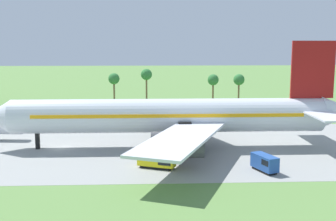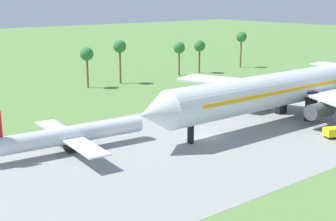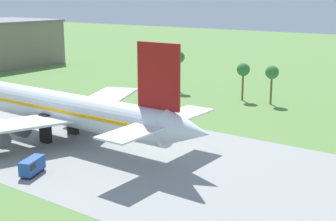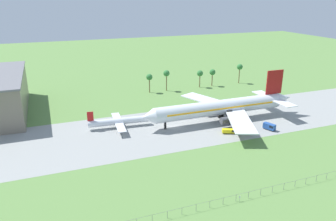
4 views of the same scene
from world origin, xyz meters
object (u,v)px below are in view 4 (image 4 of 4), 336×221
object	(u,v)px
regional_aircraft	(118,121)
no_stopping_sign	(240,198)
baggage_tug	(230,131)
catering_van	(270,127)
jet_airliner	(223,107)

from	to	relation	value
regional_aircraft	no_stopping_sign	size ratio (longest dim) A/B	15.18
baggage_tug	regional_aircraft	bearing A→B (deg)	151.19
regional_aircraft	catering_van	distance (m)	63.41
regional_aircraft	no_stopping_sign	distance (m)	66.55
jet_airliner	no_stopping_sign	size ratio (longest dim) A/B	43.98
regional_aircraft	no_stopping_sign	world-z (taller)	regional_aircraft
baggage_tug	no_stopping_sign	xyz separation A→B (m)	(-21.93, -41.13, 0.04)
catering_van	no_stopping_sign	bearing A→B (deg)	-135.40
baggage_tug	catering_van	bearing A→B (deg)	-8.80
jet_airliner	baggage_tug	distance (m)	15.31
jet_airliner	regional_aircraft	bearing A→B (deg)	168.94
jet_airliner	regional_aircraft	xyz separation A→B (m)	(-45.10, 8.82, -3.68)
jet_airliner	no_stopping_sign	distance (m)	60.96
jet_airliner	catering_van	xyz separation A→B (m)	(13.06, -16.42, -4.89)
regional_aircraft	baggage_tug	size ratio (longest dim) A/B	3.93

